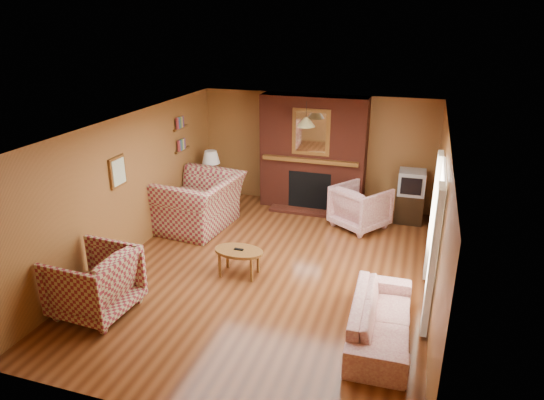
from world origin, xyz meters
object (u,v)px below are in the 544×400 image
(plaid_loveseat, at_px, (199,202))
(floral_sofa, at_px, (381,319))
(fireplace, at_px, (313,154))
(side_table, at_px, (212,192))
(tv_stand, at_px, (409,207))
(table_lamp, at_px, (211,164))
(plaid_armchair, at_px, (94,282))
(coffee_table, at_px, (239,253))
(floral_armchair, at_px, (360,207))
(crt_tv, at_px, (412,182))

(plaid_loveseat, relative_size, floral_sofa, 0.84)
(fireplace, distance_m, side_table, 2.34)
(floral_sofa, xyz_separation_m, tv_stand, (0.15, 4.02, 0.02))
(table_lamp, bearing_deg, side_table, 180.00)
(plaid_armchair, relative_size, coffee_table, 1.29)
(fireplace, relative_size, floral_armchair, 2.57)
(crt_tv, bearing_deg, coffee_table, -129.07)
(coffee_table, bearing_deg, table_lamp, 121.78)
(plaid_armchair, bearing_deg, floral_armchair, 145.83)
(plaid_loveseat, xyz_separation_m, plaid_armchair, (-0.10, -3.10, -0.05))
(plaid_loveseat, distance_m, side_table, 1.23)
(plaid_loveseat, bearing_deg, tv_stand, 116.83)
(floral_armchair, bearing_deg, coffee_table, 91.72)
(floral_armchair, bearing_deg, plaid_loveseat, 51.80)
(plaid_armchair, distance_m, tv_stand, 6.12)
(side_table, distance_m, tv_stand, 4.16)
(table_lamp, bearing_deg, crt_tv, 4.74)
(side_table, height_order, crt_tv, crt_tv)
(table_lamp, relative_size, tv_stand, 1.08)
(coffee_table, distance_m, crt_tv, 3.95)
(plaid_armchair, xyz_separation_m, side_table, (-0.15, 4.28, -0.18))
(side_table, bearing_deg, plaid_armchair, -87.99)
(plaid_armchair, relative_size, table_lamp, 1.60)
(floral_armchair, relative_size, coffee_table, 1.17)
(plaid_armchair, bearing_deg, fireplace, 161.28)
(floral_sofa, height_order, side_table, side_table)
(fireplace, distance_m, crt_tv, 2.09)
(floral_sofa, height_order, floral_armchair, floral_armchair)
(plaid_loveseat, height_order, plaid_armchair, plaid_loveseat)
(fireplace, bearing_deg, table_lamp, -165.71)
(floral_armchair, bearing_deg, plaid_armchair, 86.81)
(floral_sofa, relative_size, table_lamp, 2.93)
(floral_sofa, xyz_separation_m, side_table, (-4.00, 3.67, 0.02))
(tv_stand, bearing_deg, table_lamp, -175.46)
(floral_sofa, distance_m, coffee_table, 2.52)
(plaid_loveseat, xyz_separation_m, side_table, (-0.25, 1.18, -0.22))
(fireplace, xyz_separation_m, plaid_armchair, (-1.95, -4.82, -0.72))
(plaid_armchair, height_order, crt_tv, crt_tv)
(plaid_loveseat, distance_m, coffee_table, 2.09)
(plaid_loveseat, height_order, side_table, plaid_loveseat)
(coffee_table, distance_m, side_table, 3.18)
(floral_sofa, bearing_deg, plaid_armchair, 97.17)
(plaid_loveseat, distance_m, plaid_armchair, 3.10)
(plaid_loveseat, height_order, table_lamp, table_lamp)
(plaid_loveseat, bearing_deg, table_lamp, -162.73)
(fireplace, height_order, floral_armchair, fireplace)
(fireplace, bearing_deg, plaid_armchair, -112.05)
(fireplace, xyz_separation_m, floral_armchair, (1.15, -0.77, -0.76))
(crt_tv, bearing_deg, floral_sofa, -92.14)
(fireplace, xyz_separation_m, table_lamp, (-2.10, -0.53, -0.25))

